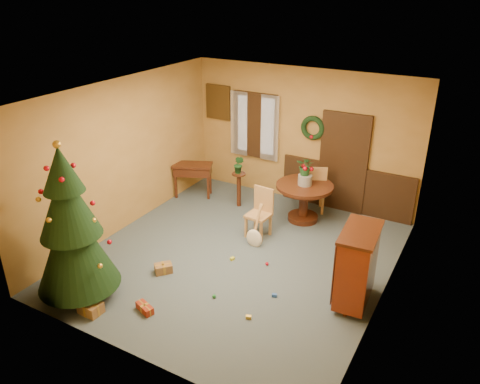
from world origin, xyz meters
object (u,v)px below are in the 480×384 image
Objects in this scene: dining_table at (304,195)px; writing_desk at (193,172)px; sideboard at (357,265)px; christmas_tree at (71,228)px; chair_near at (261,211)px.

dining_table reaches higher than writing_desk.
dining_table is 0.92× the size of sideboard.
chair_near is at bearing 63.21° from christmas_tree.
dining_table is at bearing 2.67° from writing_desk.
chair_near is (-0.48, -0.97, -0.04)m from dining_table.
sideboard is (4.30, -1.98, 0.09)m from writing_desk.
sideboard is (1.69, -2.10, 0.11)m from dining_table.
dining_table is 2.62m from writing_desk.
chair_near is at bearing -21.61° from writing_desk.
dining_table is at bearing 128.76° from sideboard.
sideboard is at bearing -51.24° from dining_table.
christmas_tree is at bearing -116.79° from chair_near.
sideboard reaches higher than dining_table.
dining_table is 4.56m from christmas_tree.
sideboard is (3.72, 1.92, -0.54)m from christmas_tree.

